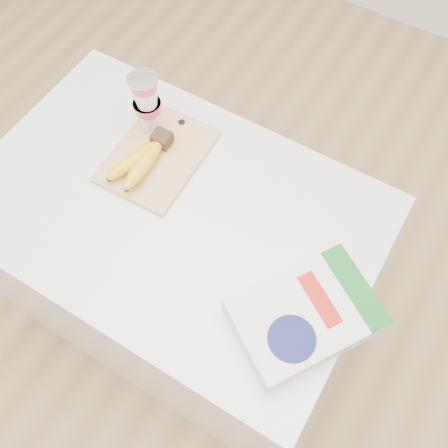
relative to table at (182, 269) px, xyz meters
name	(u,v)px	position (x,y,z in m)	size (l,w,h in m)	color
room	(138,27)	(0.00, 0.00, 0.96)	(4.00, 4.00, 4.00)	tan
table	(182,269)	(0.00, 0.00, 0.00)	(1.05, 0.70, 0.79)	white
cutting_board	(158,156)	(-0.12, 0.11, 0.40)	(0.23, 0.31, 0.02)	#E9AF7F
bananas	(142,159)	(-0.13, 0.06, 0.43)	(0.10, 0.21, 0.06)	#382816
yogurt_stack	(147,101)	(-0.19, 0.18, 0.51)	(0.08, 0.08, 0.18)	white
cereal_box	(305,315)	(0.42, -0.09, 0.43)	(0.34, 0.37, 0.07)	white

